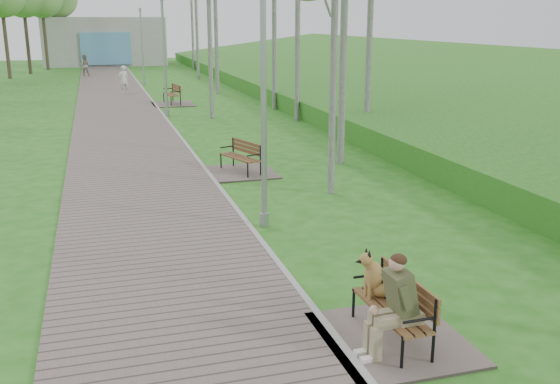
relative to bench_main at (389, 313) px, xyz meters
The scene contains 13 objects.
ground 0.72m from the bench_main, 166.44° to the right, with size 120.00×120.00×0.00m, color #256816.
walkway 21.49m from the bench_main, 96.21° to the left, with size 3.50×67.00×0.04m, color #72635C.
kerb 21.37m from the bench_main, 91.54° to the left, with size 0.10×67.00×0.05m, color #999993.
embankment 22.92m from the bench_main, 60.09° to the left, with size 14.00×70.00×1.60m, color #499235.
building_north 50.90m from the bench_main, 92.34° to the left, with size 10.00×5.20×4.00m.
bench_main is the anchor object (origin of this frame).
bench_second 9.05m from the bench_main, 88.48° to the left, with size 1.64×1.82×1.01m.
bench_third 23.00m from the bench_main, 89.50° to the left, with size 1.86×2.07×1.14m.
lamp_post_near 5.05m from the bench_main, 93.49° to the left, with size 0.18×0.18×4.66m.
lamp_post_second 19.56m from the bench_main, 91.29° to the left, with size 0.18×0.18×4.75m.
lamp_post_third 32.71m from the bench_main, 90.52° to the left, with size 0.17×0.17×4.47m.
pedestrian_near 28.32m from the bench_main, 93.41° to the left, with size 0.53×0.35×1.46m, color silver.
pedestrian_far 39.69m from the bench_main, 95.43° to the left, with size 0.73×0.57×1.50m, color gray.
Camera 1 is at (-2.62, -6.05, 3.82)m, focal length 40.00 mm.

